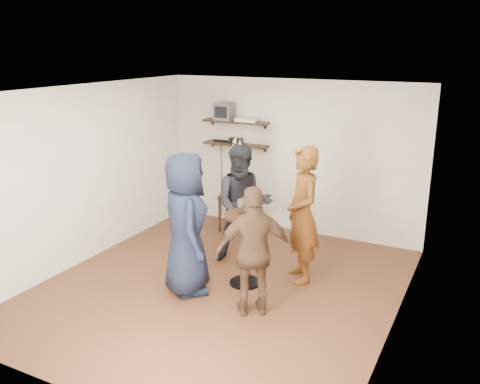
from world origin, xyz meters
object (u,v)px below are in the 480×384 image
(drinks_table, at_px, (245,239))
(radio, at_px, (236,141))
(person_plaid, at_px, (302,215))
(person_dark, at_px, (243,204))
(person_brown, at_px, (255,252))
(crt_monitor, at_px, (225,111))
(side_table, at_px, (237,200))
(person_navy, at_px, (186,224))
(dvd_deck, at_px, (248,120))

(drinks_table, bearing_deg, radio, 120.41)
(radio, relative_size, person_plaid, 0.12)
(drinks_table, relative_size, person_plaid, 0.53)
(person_dark, bearing_deg, person_brown, -87.02)
(person_dark, bearing_deg, crt_monitor, 98.62)
(drinks_table, distance_m, person_dark, 0.82)
(side_table, distance_m, person_navy, 2.41)
(person_plaid, bearing_deg, person_navy, -88.63)
(crt_monitor, xyz_separation_m, person_navy, (0.87, -2.65, -1.08))
(radio, distance_m, person_brown, 3.33)
(dvd_deck, relative_size, radio, 1.82)
(person_dark, bearing_deg, side_table, 93.29)
(person_plaid, height_order, person_navy, person_plaid)
(radio, distance_m, person_plaid, 2.54)
(crt_monitor, relative_size, drinks_table, 0.32)
(crt_monitor, bearing_deg, person_brown, -55.57)
(person_navy, bearing_deg, crt_monitor, -23.25)
(person_navy, bearing_deg, dvd_deck, -32.22)
(side_table, distance_m, person_brown, 2.90)
(crt_monitor, height_order, radio, crt_monitor)
(dvd_deck, height_order, person_navy, dvd_deck)
(side_table, bearing_deg, radio, 119.89)
(crt_monitor, bearing_deg, person_plaid, -38.28)
(crt_monitor, relative_size, side_table, 0.49)
(dvd_deck, bearing_deg, person_plaid, -45.06)
(person_brown, bearing_deg, person_navy, -41.50)
(radio, height_order, person_brown, person_brown)
(person_navy, bearing_deg, side_table, -29.83)
(dvd_deck, relative_size, person_dark, 0.23)
(person_plaid, distance_m, person_dark, 1.01)
(person_plaid, distance_m, person_navy, 1.57)
(crt_monitor, relative_size, dvd_deck, 0.80)
(drinks_table, relative_size, person_brown, 0.63)
(dvd_deck, distance_m, drinks_table, 2.67)
(drinks_table, xyz_separation_m, person_plaid, (0.61, 0.49, 0.29))
(drinks_table, distance_m, person_plaid, 0.84)
(dvd_deck, bearing_deg, person_dark, -65.85)
(side_table, xyz_separation_m, person_dark, (0.69, -1.12, 0.33))
(dvd_deck, xyz_separation_m, drinks_table, (1.02, -2.13, -1.25))
(person_dark, relative_size, person_navy, 0.95)
(dvd_deck, bearing_deg, person_brown, -62.22)
(person_navy, bearing_deg, person_dark, -51.48)
(crt_monitor, height_order, person_plaid, crt_monitor)
(radio, xyz_separation_m, drinks_table, (1.25, -2.13, -0.87))
(person_plaid, distance_m, person_brown, 1.16)
(side_table, bearing_deg, crt_monitor, 141.19)
(person_brown, bearing_deg, side_table, -92.84)
(drinks_table, bearing_deg, person_dark, 118.44)
(side_table, xyz_separation_m, person_plaid, (1.68, -1.32, 0.39))
(radio, distance_m, person_dark, 1.80)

